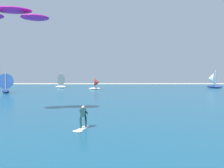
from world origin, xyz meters
The scene contains 7 objects.
ocean centered at (0.00, 52.00, 0.05)m, with size 160.00×90.00×0.10m, color navy.
kitesurfer centered at (-3.06, 20.65, 0.70)m, with size 1.10×2.03×1.67m.
kite centered at (-10.15, 25.77, 9.63)m, with size 6.94×3.26×1.01m.
sailboat_far_right centered at (-16.13, 70.29, 2.21)m, with size 4.15×3.74×4.62m.
sailboat_near_shore centered at (-23.85, 52.97, 2.23)m, with size 3.92×4.19×4.66m.
sailboat_anchored_offshore centered at (-4.72, 62.78, 1.75)m, with size 3.08×2.61×3.59m.
sailboat_mid_left centered at (28.78, 69.83, 2.51)m, with size 4.68×4.60×5.26m.
Camera 1 is at (-1.01, 4.81, 4.00)m, focal length 35.76 mm.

